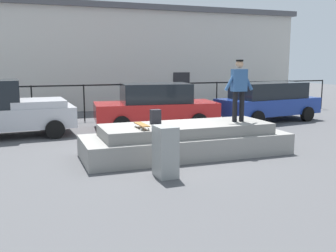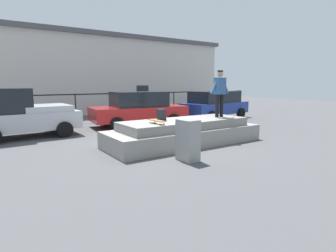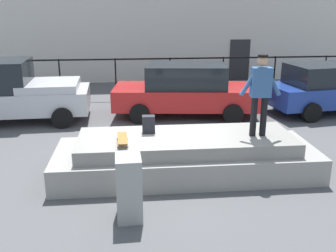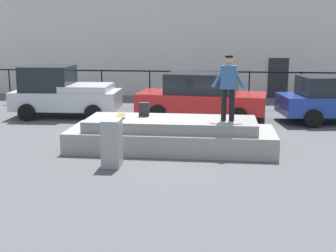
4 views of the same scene
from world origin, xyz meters
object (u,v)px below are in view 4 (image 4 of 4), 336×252
at_px(skateboard, 120,116).
at_px(car_red_sedan_mid, 202,96).
at_px(backpack, 144,109).
at_px(car_silver_pickup_near, 63,92).
at_px(skateboarder, 228,83).
at_px(utility_box, 112,143).

height_order(skateboard, car_red_sedan_mid, car_red_sedan_mid).
height_order(skateboard, backpack, backpack).
bearing_deg(skateboard, car_red_sedan_mid, 67.90).
relative_size(car_silver_pickup_near, car_red_sedan_mid, 0.83).
distance_m(backpack, car_red_sedan_mid, 4.66).
bearing_deg(car_silver_pickup_near, skateboarder, -36.67).
distance_m(car_red_sedan_mid, utility_box, 6.79).
bearing_deg(skateboarder, car_red_sedan_mid, 100.67).
height_order(skateboard, car_silver_pickup_near, car_silver_pickup_near).
height_order(backpack, car_silver_pickup_near, car_silver_pickup_near).
bearing_deg(utility_box, skateboard, 92.83).
height_order(car_red_sedan_mid, utility_box, car_red_sedan_mid).
bearing_deg(skateboarder, backpack, 170.20).
bearing_deg(car_red_sedan_mid, skateboard, -112.10).
relative_size(backpack, utility_box, 0.34).
distance_m(skateboarder, utility_box, 3.54).
bearing_deg(car_red_sedan_mid, backpack, -108.37).
height_order(skateboarder, utility_box, skateboarder).
bearing_deg(backpack, skateboard, 47.25).
relative_size(car_silver_pickup_near, utility_box, 3.54).
xyz_separation_m(skateboarder, backpack, (-2.38, 0.41, -0.82)).
xyz_separation_m(skateboard, utility_box, (0.12, -1.47, -0.40)).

